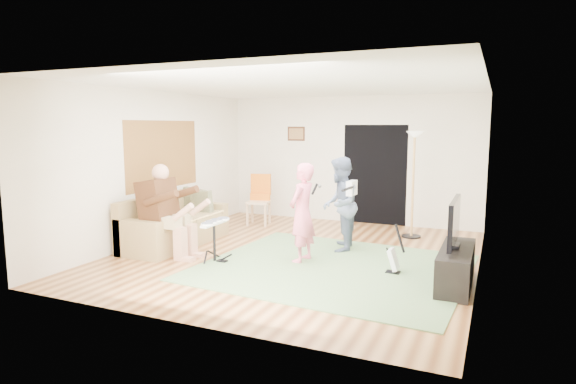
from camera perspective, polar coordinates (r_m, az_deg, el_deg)
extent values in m
plane|color=brown|center=(7.87, 0.95, -7.46)|extent=(6.00, 6.00, 0.00)
plane|color=white|center=(7.62, 0.99, 12.53)|extent=(6.00, 6.00, 0.00)
plane|color=#99652F|center=(9.19, -14.57, 4.31)|extent=(0.00, 2.05, 2.05)
plane|color=black|center=(10.33, 10.23, 2.02)|extent=(2.10, 0.00, 2.10)
cube|color=#3F2314|center=(10.84, 0.98, 6.92)|extent=(0.42, 0.03, 0.32)
cube|color=#587B4B|center=(7.22, 5.36, -8.86)|extent=(3.91, 3.52, 0.02)
cube|color=#997E4C|center=(8.72, -13.11, -4.71)|extent=(0.86, 1.73, 0.43)
cube|color=#997E4C|center=(8.89, -15.05, -3.09)|extent=(0.16, 2.14, 0.86)
cube|color=#997E4C|center=(9.47, -9.64, -3.05)|extent=(0.86, 0.20, 0.61)
cube|color=#997E4C|center=(7.96, -17.30, -5.38)|extent=(0.86, 0.20, 0.61)
cube|color=#482814|center=(8.00, -15.18, -0.98)|extent=(0.41, 0.54, 0.68)
sphere|color=tan|center=(7.90, -14.89, 2.25)|extent=(0.27, 0.27, 0.27)
cylinder|color=black|center=(7.50, -8.72, -5.85)|extent=(0.04, 0.04, 0.59)
cube|color=white|center=(7.44, -8.77, -3.72)|extent=(0.11, 0.59, 0.03)
imported|color=#EE6783|center=(7.34, 1.69, -2.49)|extent=(0.42, 0.59, 1.53)
imported|color=slate|center=(8.04, 6.16, -1.45)|extent=(0.73, 0.87, 1.57)
cube|color=black|center=(7.08, 12.33, -9.30)|extent=(0.20, 0.16, 0.03)
cube|color=white|center=(7.03, 12.38, -7.80)|extent=(0.15, 0.23, 0.31)
cylinder|color=black|center=(6.94, 13.11, -5.37)|extent=(0.16, 0.04, 0.40)
cylinder|color=black|center=(9.38, 14.39, -5.10)|extent=(0.35, 0.35, 0.03)
cylinder|color=tan|center=(9.21, 14.59, 0.62)|extent=(0.05, 0.05, 1.88)
cone|color=white|center=(9.15, 14.80, 6.59)|extent=(0.31, 0.31, 0.13)
cube|color=#D7B58C|center=(10.13, -3.51, -1.22)|extent=(0.54, 0.54, 0.04)
cube|color=orange|center=(10.26, -3.01, 0.89)|extent=(0.44, 0.17, 0.45)
cube|color=black|center=(6.72, 19.29, -8.39)|extent=(0.40, 1.40, 0.50)
cube|color=black|center=(6.59, 19.10, -3.35)|extent=(0.06, 1.11, 0.59)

